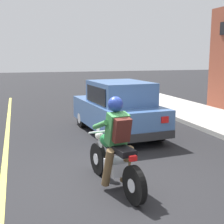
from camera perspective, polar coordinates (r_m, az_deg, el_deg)
ground_plane at (r=5.64m, az=-0.46°, el=-13.65°), size 80.00×80.00×0.00m
lane_stripe at (r=8.27m, az=-18.81°, el=-6.33°), size 0.12×19.80×0.01m
motorcycle_with_rider at (r=5.41m, az=0.55°, el=-7.08°), size 0.66×2.01×1.62m
car_hatchback at (r=9.09m, az=1.02°, el=0.63°), size 1.92×3.89×1.57m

